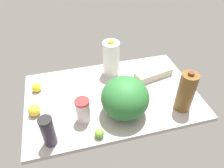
# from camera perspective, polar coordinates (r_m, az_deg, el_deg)

# --- Properties ---
(countertop) EXTENTS (1.20, 0.76, 0.03)m
(countertop) POSITION_cam_1_polar(r_m,az_deg,el_deg) (1.56, 0.00, -3.21)
(countertop) COLOR #AAA19F
(countertop) RESTS_ON ground
(tumbler_cup) EXTENTS (0.09, 0.09, 0.16)m
(tumbler_cup) POSITION_cam_1_polar(r_m,az_deg,el_deg) (1.34, -7.60, -6.87)
(tumbler_cup) COLOR silver
(tumbler_cup) RESTS_ON countertop
(milk_jug) EXTENTS (0.13, 0.13, 0.29)m
(milk_jug) POSITION_cam_1_polar(r_m,az_deg,el_deg) (1.67, -0.25, 6.74)
(milk_jug) COLOR white
(milk_jug) RESTS_ON countertop
(chocolate_milk_jug) EXTENTS (0.11, 0.11, 0.29)m
(chocolate_milk_jug) POSITION_cam_1_polar(r_m,az_deg,el_deg) (1.44, 18.75, -1.98)
(chocolate_milk_jug) COLOR brown
(chocolate_milk_jug) RESTS_ON countertop
(egg_carton) EXTENTS (0.31, 0.16, 0.06)m
(egg_carton) POSITION_cam_1_polar(r_m,az_deg,el_deg) (1.71, 10.72, 2.65)
(egg_carton) COLOR beige
(egg_carton) RESTS_ON countertop
(shaker_bottle) EXTENTS (0.08, 0.08, 0.20)m
(shaker_bottle) POSITION_cam_1_polar(r_m,az_deg,el_deg) (1.26, -16.36, -11.82)
(shaker_bottle) COLOR #322B3D
(shaker_bottle) RESTS_ON countertop
(watermelon) EXTENTS (0.30, 0.30, 0.26)m
(watermelon) POSITION_cam_1_polar(r_m,az_deg,el_deg) (1.34, 3.43, -3.61)
(watermelon) COLOR #2C7133
(watermelon) RESTS_ON countertop
(lemon_loose) EXTENTS (0.06, 0.06, 0.06)m
(lemon_loose) POSITION_cam_1_polar(r_m,az_deg,el_deg) (1.65, -19.15, -0.87)
(lemon_loose) COLOR yellow
(lemon_loose) RESTS_ON countertop
(lime_beside_bowl) EXTENTS (0.06, 0.06, 0.06)m
(lime_beside_bowl) POSITION_cam_1_polar(r_m,az_deg,el_deg) (1.29, -3.38, -12.80)
(lime_beside_bowl) COLOR #6DA835
(lime_beside_bowl) RESTS_ON countertop
(lime_by_jug) EXTENTS (0.06, 0.06, 0.06)m
(lime_by_jug) POSITION_cam_1_polar(r_m,az_deg,el_deg) (1.58, 2.10, -0.30)
(lime_by_jug) COLOR #65B333
(lime_by_jug) RESTS_ON countertop
(lemon_far_back) EXTENTS (0.08, 0.08, 0.08)m
(lemon_far_back) POSITION_cam_1_polar(r_m,az_deg,el_deg) (1.48, -19.68, -6.51)
(lemon_far_back) COLOR yellow
(lemon_far_back) RESTS_ON countertop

